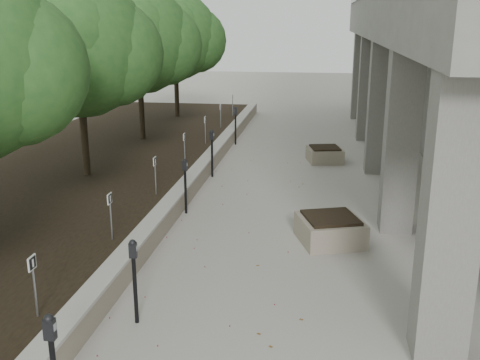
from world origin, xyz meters
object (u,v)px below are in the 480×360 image
Objects in this scene: parking_meter_4 at (212,153)px; parking_meter_5 at (236,126)px; crabapple_tree_3 at (80,77)px; crabapple_tree_4 at (139,63)px; planter_back at (325,154)px; planter_front at (330,229)px; crabapple_tree_5 at (175,55)px; parking_meter_2 at (135,282)px; parking_meter_3 at (185,186)px.

parking_meter_4 is 4.59m from parking_meter_5.
crabapple_tree_4 is at bearing 90.00° from crabapple_tree_3.
parking_meter_5 is at bearing 96.35° from parking_meter_4.
planter_back is (6.62, 4.08, -2.87)m from crabapple_tree_3.
planter_front is (3.49, -4.69, -0.43)m from parking_meter_4.
crabapple_tree_5 is 9.33m from planter_back.
parking_meter_4 is (3.25, -8.33, -2.39)m from crabapple_tree_5.
crabapple_tree_4 is at bearing 140.65° from parking_meter_4.
crabapple_tree_5 is (0.00, 10.00, 0.00)m from crabapple_tree_3.
crabapple_tree_3 is 8.12m from parking_meter_2.
crabapple_tree_3 is 8.28m from planter_back.
parking_meter_5 is at bearing 147.03° from planter_back.
crabapple_tree_5 is at bearing 117.66° from parking_meter_4.
crabapple_tree_4 is 4.32× the size of planter_front.
planter_back is at bearing -41.83° from crabapple_tree_5.
parking_meter_2 is at bearing -61.39° from crabapple_tree_3.
crabapple_tree_5 is 3.74× the size of parking_meter_4.
planter_front is at bearing -46.98° from parking_meter_4.
parking_meter_3 is 3.76m from planter_front.
parking_meter_5 is 1.33× the size of planter_back.
crabapple_tree_3 is 1.00× the size of crabapple_tree_4.
crabapple_tree_3 is at bearing 110.72° from parking_meter_2.
parking_meter_5 reaches higher than planter_front.
parking_meter_2 is 4.87m from planter_front.
crabapple_tree_5 reaches higher than parking_meter_5.
parking_meter_5 is at bearing 62.57° from crabapple_tree_3.
parking_meter_3 is 1.27× the size of planter_back.
parking_meter_4 is 5.86m from planter_front.
planter_back is (2.91, 10.88, -0.45)m from parking_meter_2.
crabapple_tree_5 is 9.26m from parking_meter_4.
crabapple_tree_5 is 5.50m from parking_meter_5.
parking_meter_2 is (3.71, -16.80, -2.42)m from crabapple_tree_5.
planter_back is at bearing 91.00° from planter_front.
crabapple_tree_3 and crabapple_tree_5 have the same top height.
parking_meter_5 is at bearing 84.13° from parking_meter_2.
parking_meter_4 is at bearing -68.69° from crabapple_tree_5.
crabapple_tree_5 is at bearing 115.03° from parking_meter_5.
parking_meter_4 is 1.00× the size of parking_meter_5.
parking_meter_5 is 4.04m from planter_back.
parking_meter_2 is at bearing -103.96° from parking_meter_5.
crabapple_tree_5 is at bearing 117.38° from planter_front.
planter_back is (3.37, 5.75, -0.44)m from parking_meter_3.
parking_meter_2 is (3.71, -6.80, -2.42)m from crabapple_tree_3.
crabapple_tree_3 is 4.98× the size of planter_back.
parking_meter_3 is (3.25, -1.67, -2.43)m from crabapple_tree_3.
crabapple_tree_5 reaches higher than parking_meter_2.
parking_meter_3 reaches higher than planter_back.
crabapple_tree_5 is 3.87× the size of parking_meter_2.
parking_meter_3 is at bearing 158.90° from planter_front.
parking_meter_3 is (-0.46, 5.13, -0.01)m from parking_meter_2.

